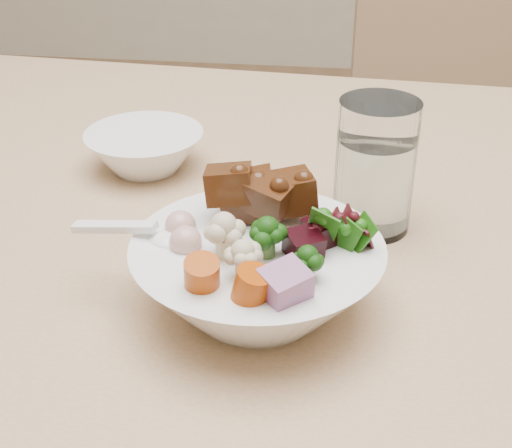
{
  "coord_description": "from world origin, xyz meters",
  "views": [
    {
      "loc": [
        -0.02,
        -0.68,
        1.18
      ],
      "look_at": [
        -0.09,
        -0.19,
        0.89
      ],
      "focal_mm": 50.0,
      "sensor_mm": 36.0,
      "label": 1
    }
  ],
  "objects_px": {
    "dining_table": "(438,336)",
    "food_bowl": "(260,271)",
    "side_bowl": "(145,151)",
    "water_glass": "(374,172)",
    "chair_far": "(462,176)"
  },
  "relations": [
    {
      "from": "dining_table",
      "to": "food_bowl",
      "type": "bearing_deg",
      "value": -148.45
    },
    {
      "from": "dining_table",
      "to": "food_bowl",
      "type": "height_order",
      "value": "food_bowl"
    },
    {
      "from": "food_bowl",
      "to": "side_bowl",
      "type": "relative_size",
      "value": 1.52
    },
    {
      "from": "food_bowl",
      "to": "side_bowl",
      "type": "xyz_separation_m",
      "value": [
        -0.16,
        0.24,
        -0.01
      ]
    },
    {
      "from": "food_bowl",
      "to": "water_glass",
      "type": "distance_m",
      "value": 0.17
    },
    {
      "from": "dining_table",
      "to": "chair_far",
      "type": "xyz_separation_m",
      "value": [
        0.14,
        0.78,
        -0.21
      ]
    },
    {
      "from": "chair_far",
      "to": "food_bowl",
      "type": "relative_size",
      "value": 4.76
    },
    {
      "from": "food_bowl",
      "to": "water_glass",
      "type": "xyz_separation_m",
      "value": [
        0.09,
        0.14,
        0.02
      ]
    },
    {
      "from": "dining_table",
      "to": "food_bowl",
      "type": "relative_size",
      "value": 9.09
    },
    {
      "from": "chair_far",
      "to": "side_bowl",
      "type": "xyz_separation_m",
      "value": [
        -0.47,
        -0.63,
        0.31
      ]
    },
    {
      "from": "water_glass",
      "to": "side_bowl",
      "type": "relative_size",
      "value": 0.97
    },
    {
      "from": "dining_table",
      "to": "side_bowl",
      "type": "bearing_deg",
      "value": 158.26
    },
    {
      "from": "dining_table",
      "to": "side_bowl",
      "type": "distance_m",
      "value": 0.37
    },
    {
      "from": "food_bowl",
      "to": "dining_table",
      "type": "bearing_deg",
      "value": 27.58
    },
    {
      "from": "dining_table",
      "to": "chair_far",
      "type": "bearing_deg",
      "value": 83.63
    }
  ]
}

